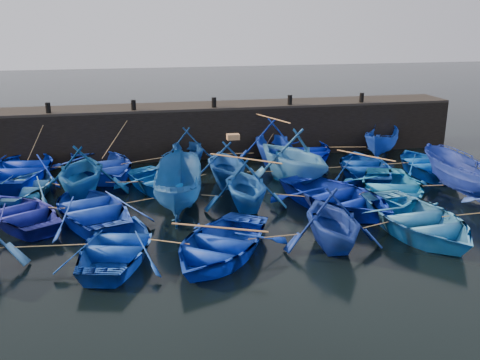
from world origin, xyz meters
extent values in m
plane|color=black|center=(0.00, 0.00, 0.00)|extent=(120.00, 120.00, 0.00)
cube|color=black|center=(0.00, 10.50, 1.25)|extent=(26.00, 2.50, 2.50)
cube|color=black|center=(0.00, 10.50, 2.56)|extent=(26.00, 2.50, 0.12)
cylinder|color=black|center=(-8.00, 9.60, 2.87)|extent=(0.24, 0.24, 0.50)
cylinder|color=black|center=(-4.00, 9.60, 2.87)|extent=(0.24, 0.24, 0.50)
cylinder|color=black|center=(0.00, 9.60, 2.87)|extent=(0.24, 0.24, 0.50)
cylinder|color=black|center=(4.00, 9.60, 2.87)|extent=(0.24, 0.24, 0.50)
cylinder|color=black|center=(8.00, 9.60, 2.87)|extent=(0.24, 0.24, 0.50)
imported|color=#00178F|center=(-9.04, 7.34, 0.59)|extent=(4.68, 6.12, 1.18)
imported|color=#1635B9|center=(-5.63, 7.20, 0.56)|extent=(5.36, 6.34, 1.12)
imported|color=navy|center=(-1.58, 8.14, 0.96)|extent=(3.28, 3.76, 1.91)
imported|color=#0E2EB4|center=(2.60, 7.96, 1.11)|extent=(4.32, 4.79, 2.23)
imported|color=#001297|center=(4.71, 8.38, 0.46)|extent=(3.73, 4.84, 0.93)
imported|color=navy|center=(8.57, 7.99, 0.77)|extent=(3.58, 4.05, 1.53)
imported|color=#2B68AF|center=(-8.55, 4.95, 0.44)|extent=(4.12, 4.94, 0.88)
imported|color=navy|center=(-6.25, 4.49, 1.10)|extent=(3.98, 4.50, 2.21)
imported|color=blue|center=(-2.94, 4.25, 0.47)|extent=(5.06, 5.57, 0.95)
imported|color=#154B9A|center=(-0.27, 4.80, 1.01)|extent=(3.33, 3.86, 2.02)
imported|color=#2E6FBF|center=(2.68, 4.63, 1.25)|extent=(5.43, 5.83, 2.49)
imported|color=navy|center=(6.12, 4.71, 0.49)|extent=(4.39, 5.40, 0.99)
imported|color=#0543B1|center=(9.20, 4.73, 0.46)|extent=(3.51, 4.68, 0.92)
imported|color=navy|center=(-8.16, 1.84, 0.44)|extent=(4.74, 5.18, 0.88)
imported|color=#1538C6|center=(-5.77, 1.64, 0.51)|extent=(4.94, 5.80, 1.02)
imported|color=navy|center=(-2.63, 2.10, 0.92)|extent=(2.48, 4.96, 1.84)
imported|color=#1451AD|center=(-0.10, 1.78, 0.97)|extent=(3.31, 3.81, 1.94)
imported|color=#061C91|center=(3.29, 0.93, 0.55)|extent=(5.54, 6.34, 1.10)
imported|color=blue|center=(5.78, 1.43, 0.52)|extent=(5.04, 5.95, 1.05)
imported|color=navy|center=(8.87, 1.30, 0.88)|extent=(2.48, 4.80, 1.77)
imported|color=#0D389D|center=(-4.78, -1.74, 0.45)|extent=(4.08, 4.96, 0.90)
imported|color=#082999|center=(-1.81, -2.36, 0.49)|extent=(5.46, 5.80, 0.98)
imported|color=navy|center=(1.81, -2.30, 0.96)|extent=(3.30, 3.79, 1.93)
imported|color=blue|center=(5.06, -1.86, 0.55)|extent=(4.21, 5.58, 1.10)
cube|color=#986C42|center=(0.03, 4.80, 2.14)|extent=(0.53, 0.36, 0.23)
cylinder|color=tan|center=(-7.33, 7.27, 0.55)|extent=(1.61, 0.17, 0.04)
cylinder|color=tan|center=(-3.60, 7.67, 0.55)|extent=(2.27, 0.97, 0.04)
cylinder|color=tan|center=(0.51, 8.05, 0.55)|extent=(2.38, 0.22, 0.04)
cylinder|color=tan|center=(3.66, 8.17, 0.55)|extent=(0.34, 0.44, 0.04)
cylinder|color=tan|center=(6.64, 8.19, 0.55)|extent=(2.07, 0.42, 0.04)
cylinder|color=tan|center=(-7.40, 4.72, 0.55)|extent=(0.52, 0.49, 0.04)
cylinder|color=tan|center=(-4.60, 4.37, 0.55)|extent=(1.52, 0.27, 0.04)
cylinder|color=tan|center=(-1.60, 4.53, 0.55)|extent=(0.89, 0.57, 0.04)
cylinder|color=tan|center=(1.21, 4.71, 0.55)|extent=(1.15, 0.20, 0.04)
cylinder|color=tan|center=(4.40, 4.67, 0.55)|extent=(1.64, 0.11, 0.04)
cylinder|color=tan|center=(7.66, 4.72, 0.55)|extent=(1.28, 0.06, 0.04)
cylinder|color=tan|center=(-6.96, 1.74, 0.55)|extent=(0.61, 0.24, 0.04)
cylinder|color=tan|center=(-4.20, 1.87, 0.55)|extent=(1.34, 0.50, 0.04)
cylinder|color=tan|center=(-1.36, 1.94, 0.55)|extent=(0.75, 0.35, 0.04)
cylinder|color=tan|center=(1.60, 1.35, 0.55)|extent=(1.61, 0.88, 0.04)
cylinder|color=tan|center=(4.54, 1.18, 0.55)|extent=(0.70, 0.53, 0.04)
cylinder|color=tan|center=(7.32, 1.37, 0.55)|extent=(1.29, 0.17, 0.04)
cylinder|color=tan|center=(-7.01, -1.60, 0.55)|extent=(2.65, 0.32, 0.04)
cylinder|color=tan|center=(-3.30, -2.05, 0.55)|extent=(1.19, 0.65, 0.04)
cylinder|color=tan|center=(0.00, -2.33, 0.55)|extent=(1.82, 0.09, 0.04)
cylinder|color=tan|center=(3.44, -2.08, 0.55)|extent=(1.46, 0.47, 0.04)
cylinder|color=tan|center=(7.12, -1.82, 0.55)|extent=(2.31, 0.12, 0.04)
cylinder|color=tan|center=(-8.52, 9.02, 1.58)|extent=(1.09, 1.01, 2.09)
cylinder|color=tan|center=(-4.81, 8.95, 1.58)|extent=(1.67, 1.14, 2.09)
cylinder|color=tan|center=(-0.79, 9.42, 1.58)|extent=(1.61, 0.20, 2.09)
cylinder|color=tan|center=(3.30, 9.33, 1.58)|extent=(1.44, 0.38, 2.09)
cylinder|color=tan|center=(4.36, 9.54, 1.58)|extent=(0.75, 0.12, 2.08)
cylinder|color=tan|center=(8.29, 9.35, 1.58)|extent=(0.62, 0.35, 2.08)
cylinder|color=#99724C|center=(2.60, 7.96, 2.26)|extent=(1.08, 2.84, 0.06)
cylinder|color=#99724C|center=(6.12, 4.71, 1.02)|extent=(1.77, 2.49, 0.06)
cylinder|color=#99724C|center=(-0.10, 1.78, 1.97)|extent=(2.34, 1.97, 0.06)
cylinder|color=#99724C|center=(-1.81, -2.36, 1.01)|extent=(2.74, 1.32, 0.06)
camera|label=1|loc=(-4.25, -17.03, 7.11)|focal=40.00mm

